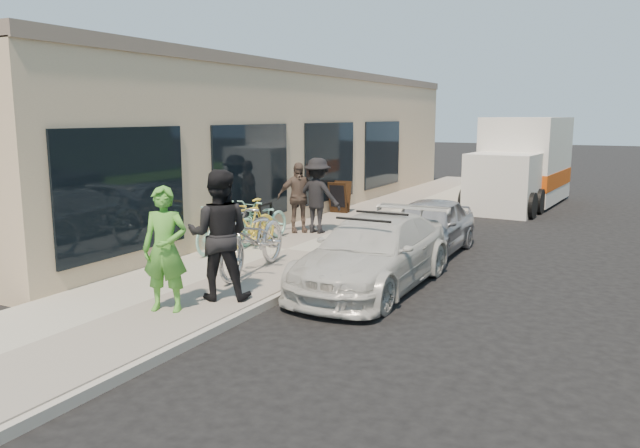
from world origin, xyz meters
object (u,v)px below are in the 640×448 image
at_px(sedan_white, 373,253).
at_px(tandem_bike, 254,237).
at_px(woman_rider, 165,249).
at_px(man_standing, 219,235).
at_px(cruiser_bike_b, 263,220).
at_px(moving_truck, 522,166).
at_px(bystander_b, 298,197).
at_px(bike_rack, 266,218).
at_px(sandwich_board, 340,197).
at_px(cruiser_bike_a, 222,227).
at_px(cruiser_bike_c, 249,224).
at_px(bystander_a, 317,196).
at_px(sedan_silver, 428,227).

relative_size(sedan_white, tandem_bike, 1.75).
xyz_separation_m(woman_rider, man_standing, (0.31, 0.84, 0.09)).
bearing_deg(cruiser_bike_b, man_standing, -63.57).
bearing_deg(sedan_white, moving_truck, 88.44).
bearing_deg(bystander_b, moving_truck, 27.37).
xyz_separation_m(bike_rack, sedan_white, (3.38, -1.93, -0.06)).
bearing_deg(sandwich_board, cruiser_bike_a, -92.84).
distance_m(woman_rider, bystander_b, 6.32).
distance_m(sandwich_board, cruiser_bike_c, 5.32).
xyz_separation_m(sandwich_board, sedan_white, (3.72, -6.41, 0.00)).
xyz_separation_m(sedan_white, woman_rider, (-1.94, -2.95, 0.44)).
xyz_separation_m(woman_rider, cruiser_bike_a, (-1.62, 3.54, -0.38)).
bearing_deg(woman_rider, sedan_white, 36.17).
distance_m(moving_truck, bystander_a, 8.80).
height_order(man_standing, cruiser_bike_c, man_standing).
distance_m(tandem_bike, bystander_a, 3.98).
relative_size(cruiser_bike_a, bystander_a, 0.96).
height_order(woman_rider, cruiser_bike_b, woman_rider).
relative_size(tandem_bike, cruiser_bike_c, 1.40).
bearing_deg(bystander_a, woman_rider, 97.80).
bearing_deg(cruiser_bike_b, sedan_silver, 20.58).
bearing_deg(sedan_white, bystander_a, 130.64).
height_order(cruiser_bike_a, cruiser_bike_b, cruiser_bike_a).
distance_m(moving_truck, cruiser_bike_c, 11.07).
distance_m(sedan_silver, bystander_b, 3.33).
distance_m(sandwich_board, cruiser_bike_a, 5.82).
height_order(man_standing, bystander_a, man_standing).
relative_size(sedan_silver, cruiser_bike_a, 2.04).
height_order(tandem_bike, cruiser_bike_b, tandem_bike).
bearing_deg(bystander_b, cruiser_bike_b, -132.35).
height_order(tandem_bike, woman_rider, woman_rider).
distance_m(sedan_silver, moving_truck, 8.63).
xyz_separation_m(sedan_white, bystander_a, (-2.84, 3.36, 0.43)).
relative_size(sedan_silver, moving_truck, 0.59).
distance_m(sandwich_board, sedan_white, 7.41).
distance_m(man_standing, cruiser_bike_a, 3.35).
distance_m(woman_rider, cruiser_bike_a, 3.91).
relative_size(sedan_white, bystander_b, 2.52).
relative_size(moving_truck, bystander_b, 3.55).
xyz_separation_m(woman_rider, cruiser_bike_c, (-1.33, 4.06, -0.38)).
distance_m(man_standing, cruiser_bike_b, 4.34).
bearing_deg(bystander_b, man_standing, -111.36).
distance_m(sedan_silver, cruiser_bike_b, 3.57).
bearing_deg(cruiser_bike_c, bystander_a, 85.50).
xyz_separation_m(woman_rider, cruiser_bike_b, (-1.44, 4.78, -0.41)).
height_order(woman_rider, cruiser_bike_c, woman_rider).
bearing_deg(sedan_white, tandem_bike, -165.00).
relative_size(sandwich_board, cruiser_bike_c, 0.52).
bearing_deg(cruiser_bike_c, sedan_silver, 35.63).
height_order(bike_rack, man_standing, man_standing).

